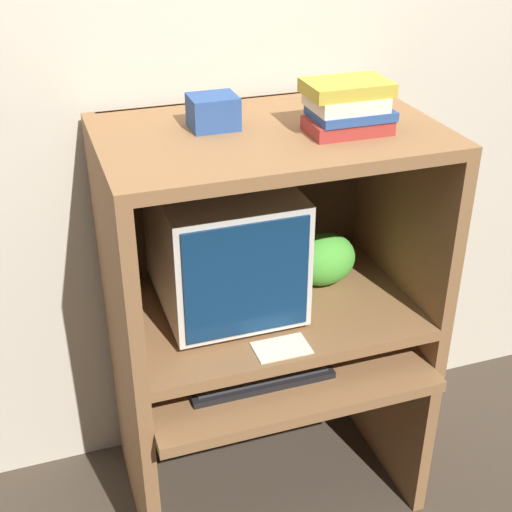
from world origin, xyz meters
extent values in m
cube|color=beige|center=(0.00, 0.67, 1.30)|extent=(6.00, 0.06, 2.60)
cube|color=brown|center=(-0.45, 0.30, 0.31)|extent=(0.04, 0.61, 0.61)
cube|color=brown|center=(0.45, 0.30, 0.31)|extent=(0.04, 0.61, 0.61)
cube|color=brown|center=(0.00, 0.14, 0.60)|extent=(0.85, 0.40, 0.04)
cube|color=brown|center=(-0.45, 0.30, 0.68)|extent=(0.04, 0.61, 0.14)
cube|color=brown|center=(0.45, 0.30, 0.68)|extent=(0.04, 0.61, 0.14)
cube|color=brown|center=(0.00, 0.30, 0.73)|extent=(0.85, 0.61, 0.04)
cube|color=brown|center=(-0.45, 0.30, 1.03)|extent=(0.04, 0.61, 0.56)
cube|color=brown|center=(0.45, 0.30, 1.03)|extent=(0.04, 0.61, 0.56)
cube|color=brown|center=(0.00, 0.30, 1.29)|extent=(0.85, 0.61, 0.04)
cube|color=#48321E|center=(0.00, 0.59, 1.03)|extent=(0.85, 0.01, 0.56)
cylinder|color=beige|center=(-0.12, 0.35, 0.76)|extent=(0.22, 0.22, 0.02)
cube|color=beige|center=(-0.12, 0.35, 0.96)|extent=(0.39, 0.45, 0.37)
cube|color=navy|center=(-0.12, 0.12, 0.96)|extent=(0.35, 0.01, 0.34)
cube|color=black|center=(-0.09, 0.13, 0.62)|extent=(0.43, 0.15, 0.02)
cube|color=#333335|center=(-0.09, 0.13, 0.64)|extent=(0.39, 0.12, 0.01)
ellipsoid|color=#28282B|center=(0.18, 0.14, 0.63)|extent=(0.07, 0.05, 0.03)
ellipsoid|color=green|center=(0.21, 0.36, 0.84)|extent=(0.21, 0.16, 0.17)
cube|color=maroon|center=(0.19, 0.21, 1.33)|extent=(0.22, 0.13, 0.04)
cube|color=navy|center=(0.20, 0.22, 1.36)|extent=(0.21, 0.15, 0.02)
cube|color=beige|center=(0.19, 0.23, 1.39)|extent=(0.19, 0.16, 0.04)
cube|color=gold|center=(0.19, 0.23, 1.43)|extent=(0.22, 0.15, 0.04)
cube|color=beige|center=(-0.04, 0.07, 0.75)|extent=(0.16, 0.10, 0.00)
cube|color=navy|center=(-0.14, 0.36, 1.35)|extent=(0.13, 0.11, 0.09)
camera|label=1|loc=(-0.63, -1.43, 1.95)|focal=50.00mm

